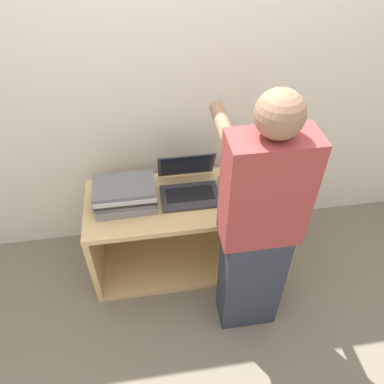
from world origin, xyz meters
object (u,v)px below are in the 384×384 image
at_px(laptop_open, 189,186).
at_px(person, 258,230).
at_px(laptop_stack_right, 252,187).
at_px(laptop_stack_left, 125,195).

relative_size(laptop_open, person, 0.23).
xyz_separation_m(laptop_stack_right, person, (-0.11, -0.47, 0.13)).
bearing_deg(person, laptop_stack_right, 76.76).
bearing_deg(laptop_stack_right, laptop_stack_left, -179.98).
height_order(laptop_open, laptop_stack_left, laptop_open).
bearing_deg(laptop_stack_right, person, -103.24).
xyz_separation_m(laptop_stack_left, person, (0.68, -0.47, 0.09)).
relative_size(laptop_open, laptop_stack_right, 0.95).
bearing_deg(laptop_open, laptop_stack_right, -8.13).
xyz_separation_m(laptop_open, laptop_stack_right, (0.40, -0.06, -0.01)).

